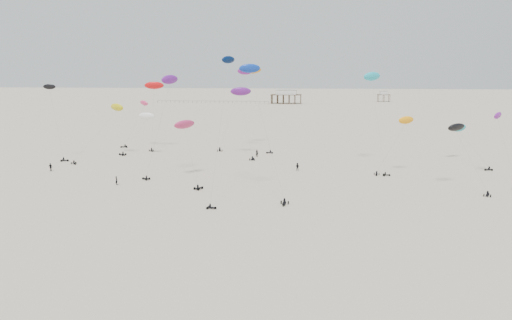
# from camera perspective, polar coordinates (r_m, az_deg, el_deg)

# --- Properties ---
(ground_plane) EXTENTS (900.00, 900.00, 0.00)m
(ground_plane) POSITION_cam_1_polar(r_m,az_deg,el_deg) (198.61, 3.82, 3.67)
(ground_plane) COLOR beige
(pavilion_main) EXTENTS (21.00, 13.00, 9.80)m
(pavilion_main) POSITION_cam_1_polar(r_m,az_deg,el_deg) (348.15, 3.47, 7.15)
(pavilion_main) COLOR brown
(pavilion_main) RESTS_ON ground
(pavilion_small) EXTENTS (9.00, 7.00, 8.00)m
(pavilion_small) POSITION_cam_1_polar(r_m,az_deg,el_deg) (380.85, 14.39, 6.99)
(pavilion_small) COLOR brown
(pavilion_small) RESTS_ON ground
(pier_fence) EXTENTS (80.20, 0.20, 1.50)m
(pier_fence) POSITION_cam_1_polar(r_m,az_deg,el_deg) (355.16, -4.99, 6.63)
(pier_fence) COLOR black
(pier_fence) RESTS_ON ground
(rig_0) EXTENTS (9.01, 5.85, 13.18)m
(rig_0) POSITION_cam_1_polar(r_m,az_deg,el_deg) (113.13, 16.04, 3.04)
(rig_0) COLOR black
(rig_0) RESTS_ON ground
(rig_1) EXTENTS (7.75, 9.83, 13.46)m
(rig_1) POSITION_cam_1_polar(r_m,az_deg,el_deg) (101.80, 22.69, 1.74)
(rig_1) COLOR black
(rig_1) RESTS_ON ground
(rig_2) EXTENTS (7.29, 7.76, 21.68)m
(rig_2) POSITION_cam_1_polar(r_m,az_deg,el_deg) (106.47, -10.30, 7.15)
(rig_2) COLOR black
(rig_2) RESTS_ON ground
(rig_3) EXTENTS (9.47, 8.57, 23.85)m
(rig_3) POSITION_cam_1_polar(r_m,az_deg,el_deg) (86.22, 0.78, 4.70)
(rig_3) COLOR black
(rig_3) RESTS_ON ground
(rig_4) EXTENTS (9.21, 17.90, 19.29)m
(rig_4) POSITION_cam_1_polar(r_m,az_deg,el_deg) (136.59, -16.28, 4.92)
(rig_4) COLOR black
(rig_4) RESTS_ON ground
(rig_5) EXTENTS (3.27, 16.27, 17.72)m
(rig_5) POSITION_cam_1_polar(r_m,az_deg,el_deg) (114.68, 26.39, 2.55)
(rig_5) COLOR black
(rig_5) RESTS_ON ground
(rig_6) EXTENTS (5.88, 7.37, 19.65)m
(rig_6) POSITION_cam_1_polar(r_m,az_deg,el_deg) (145.40, -11.60, 7.46)
(rig_6) COLOR black
(rig_6) RESTS_ON ground
(rig_7) EXTENTS (6.15, 3.14, 19.25)m
(rig_7) POSITION_cam_1_polar(r_m,az_deg,el_deg) (134.19, -21.83, 4.11)
(rig_7) COLOR black
(rig_7) RESTS_ON ground
(rig_8) EXTENTS (9.92, 7.99, 23.39)m
(rig_8) POSITION_cam_1_polar(r_m,az_deg,el_deg) (142.40, -2.05, 7.86)
(rig_8) COLOR black
(rig_8) RESTS_ON ground
(rig_9) EXTENTS (9.98, 3.62, 11.98)m
(rig_9) POSITION_cam_1_polar(r_m,az_deg,el_deg) (136.70, -13.09, 3.83)
(rig_9) COLOR black
(rig_9) RESTS_ON ground
(rig_10) EXTENTS (6.55, 17.71, 16.39)m
(rig_10) POSITION_cam_1_polar(r_m,az_deg,el_deg) (135.10, 22.61, 2.80)
(rig_10) COLOR black
(rig_10) RESTS_ON ground
(rig_11) EXTENTS (3.10, 15.27, 26.58)m
(rig_11) POSITION_cam_1_polar(r_m,az_deg,el_deg) (87.90, -3.84, 5.93)
(rig_11) COLOR black
(rig_11) RESTS_ON ground
(rig_12) EXTENTS (8.99, 5.58, 14.06)m
(rig_12) POSITION_cam_1_polar(r_m,az_deg,el_deg) (151.35, -13.36, 4.84)
(rig_12) COLOR black
(rig_12) RESTS_ON ground
(rig_13) EXTENTS (10.47, 16.13, 25.60)m
(rig_13) POSITION_cam_1_polar(r_m,az_deg,el_deg) (147.36, -0.22, 9.32)
(rig_13) COLOR black
(rig_13) RESTS_ON ground
(rig_14) EXTENTS (5.73, 17.23, 24.34)m
(rig_14) POSITION_cam_1_polar(r_m,az_deg,el_deg) (121.43, 13.26, 8.26)
(rig_14) COLOR black
(rig_14) RESTS_ON ground
(rig_15) EXTENTS (7.62, 9.31, 18.58)m
(rig_15) POSITION_cam_1_polar(r_m,az_deg,el_deg) (130.78, -1.56, 6.73)
(rig_15) COLOR black
(rig_15) RESTS_ON ground
(rig_16) EXTENTS (8.93, 14.49, 15.32)m
(rig_16) POSITION_cam_1_polar(r_m,az_deg,el_deg) (103.81, -7.95, 2.99)
(rig_16) COLOR black
(rig_16) RESTS_ON ground
(spectator_0) EXTENTS (0.87, 0.90, 2.06)m
(spectator_0) POSITION_cam_1_polar(r_m,az_deg,el_deg) (103.00, -15.63, -2.76)
(spectator_0) COLOR black
(spectator_0) RESTS_ON ground
(spectator_1) EXTENTS (1.15, 0.89, 2.08)m
(spectator_1) POSITION_cam_1_polar(r_m,az_deg,el_deg) (113.74, 4.76, -1.21)
(spectator_1) COLOR black
(spectator_1) RESTS_ON ground
(spectator_2) EXTENTS (1.37, 0.91, 2.14)m
(spectator_2) POSITION_cam_1_polar(r_m,az_deg,el_deg) (122.06, -22.41, -1.17)
(spectator_2) COLOR black
(spectator_2) RESTS_ON ground
(spectator_3) EXTENTS (0.85, 0.60, 2.26)m
(spectator_3) POSITION_cam_1_polar(r_m,az_deg,el_deg) (131.48, 0.10, 0.37)
(spectator_3) COLOR black
(spectator_3) RESTS_ON ground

